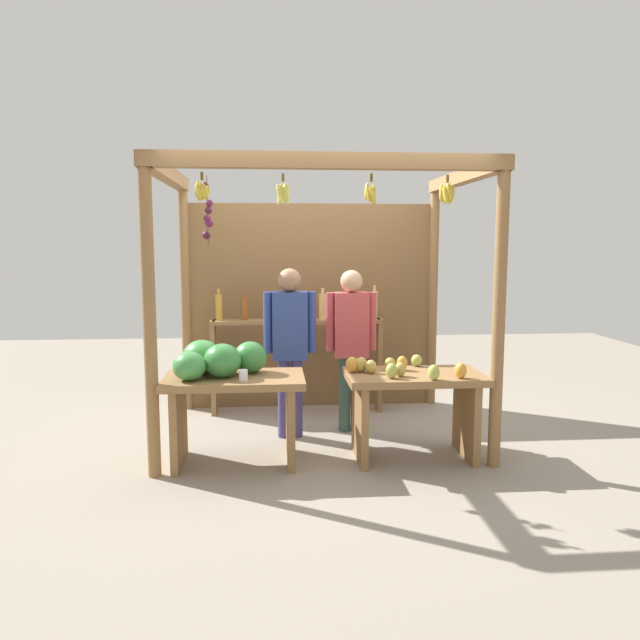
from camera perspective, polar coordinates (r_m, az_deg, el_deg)
ground_plane at (r=5.89m, az=-0.16°, el=-10.54°), size 12.00×12.00×0.00m
market_stall at (r=6.06m, az=-0.52°, el=3.89°), size 2.83×2.07×2.47m
fruit_counter_left at (r=5.02m, az=-8.86°, el=-5.68°), size 1.14×0.68×1.01m
fruit_counter_right at (r=5.15m, az=8.62°, el=-6.98°), size 1.16×0.67×0.86m
bottle_shelf_unit at (r=6.42m, az=-2.16°, el=-1.72°), size 1.81×0.22×1.36m
vendor_man at (r=5.57m, az=-2.85°, el=-1.65°), size 0.48×0.21×1.57m
vendor_woman at (r=5.76m, az=2.94°, el=-1.52°), size 0.48×0.21×1.55m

